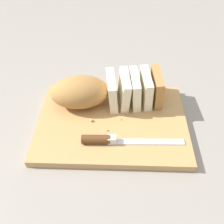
{
  "coord_description": "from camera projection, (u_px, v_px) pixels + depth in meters",
  "views": [
    {
      "loc": [
        -0.0,
        -0.43,
        0.5
      ],
      "look_at": [
        0.0,
        0.0,
        0.05
      ],
      "focal_mm": 39.18,
      "sensor_mm": 36.0,
      "label": 1
    }
  ],
  "objects": [
    {
      "name": "ground_plane",
      "position": [
        112.0,
        125.0,
        0.66
      ],
      "size": [
        3.0,
        3.0,
        0.0
      ],
      "primitive_type": "plane",
      "color": "gray"
    },
    {
      "name": "cutting_board",
      "position": [
        112.0,
        122.0,
        0.65
      ],
      "size": [
        0.4,
        0.28,
        0.02
      ],
      "primitive_type": "cube",
      "rotation": [
        0.0,
        0.0,
        -0.03
      ],
      "color": "tan",
      "rests_on": "ground_plane"
    },
    {
      "name": "bread_loaf",
      "position": [
        102.0,
        91.0,
        0.66
      ],
      "size": [
        0.31,
        0.13,
        0.09
      ],
      "rotation": [
        0.0,
        0.0,
        0.09
      ],
      "color": "#A8753D",
      "rests_on": "cutting_board"
    },
    {
      "name": "bread_knife",
      "position": [
        108.0,
        140.0,
        0.59
      ],
      "size": [
        0.25,
        0.02,
        0.02
      ],
      "rotation": [
        0.0,
        0.0,
        -0.01
      ],
      "color": "silver",
      "rests_on": "cutting_board"
    },
    {
      "name": "crumb_near_knife",
      "position": [
        127.0,
        114.0,
        0.65
      ],
      "size": [
        0.01,
        0.01,
        0.01
      ],
      "primitive_type": "sphere",
      "color": "tan",
      "rests_on": "cutting_board"
    },
    {
      "name": "crumb_near_loaf",
      "position": [
        121.0,
        120.0,
        0.64
      ],
      "size": [
        0.0,
        0.0,
        0.0
      ],
      "primitive_type": "sphere",
      "color": "tan",
      "rests_on": "cutting_board"
    },
    {
      "name": "crumb_stray_left",
      "position": [
        107.0,
        130.0,
        0.62
      ],
      "size": [
        0.0,
        0.0,
        0.0
      ],
      "primitive_type": "sphere",
      "color": "tan",
      "rests_on": "cutting_board"
    },
    {
      "name": "crumb_stray_right",
      "position": [
        92.0,
        120.0,
        0.64
      ],
      "size": [
        0.01,
        0.01,
        0.01
      ],
      "primitive_type": "sphere",
      "color": "tan",
      "rests_on": "cutting_board"
    }
  ]
}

